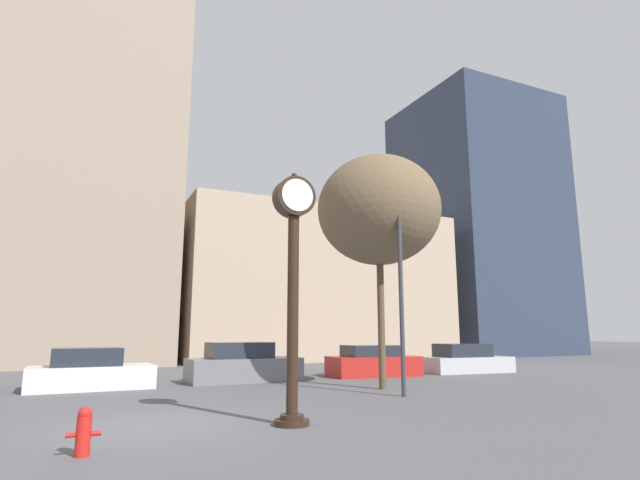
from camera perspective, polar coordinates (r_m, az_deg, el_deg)
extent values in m
plane|color=#515156|center=(11.37, -18.47, -19.47)|extent=(200.00, 200.00, 0.00)
cube|color=gray|center=(37.49, -27.31, 10.89)|extent=(14.15, 12.00, 29.62)
cube|color=tan|center=(38.41, -1.71, -5.53)|extent=(19.36, 12.00, 10.43)
cube|color=#2D384C|center=(49.01, 17.51, 1.52)|extent=(12.08, 12.00, 23.39)
cylinder|color=black|center=(10.86, -3.25, -20.10)|extent=(0.73, 0.73, 0.12)
cylinder|color=black|center=(10.84, -3.25, -19.53)|extent=(0.49, 0.49, 0.10)
cylinder|color=black|center=(10.71, -3.13, -8.22)|extent=(0.24, 0.24, 4.15)
cylinder|color=black|center=(11.10, -3.00, 4.89)|extent=(0.89, 0.40, 0.89)
cylinder|color=white|center=(10.92, -2.58, 5.16)|extent=(0.73, 0.02, 0.73)
cylinder|color=white|center=(11.29, -3.40, 4.63)|extent=(0.73, 0.02, 0.73)
sphere|color=black|center=(11.25, -2.97, 7.37)|extent=(0.12, 0.12, 0.12)
cube|color=silver|center=(19.05, -24.65, -14.07)|extent=(3.99, 2.06, 0.77)
cube|color=#232833|center=(19.00, -25.09, -11.99)|extent=(2.22, 1.77, 0.59)
cube|color=slate|center=(20.13, -8.65, -14.46)|extent=(4.36, 1.89, 0.90)
cube|color=#232833|center=(20.02, -9.19, -12.32)|extent=(2.42, 1.62, 0.60)
cube|color=red|center=(22.56, 6.16, -14.14)|extent=(4.02, 2.06, 0.85)
cube|color=#232833|center=(22.43, 5.68, -12.48)|extent=(2.25, 1.74, 0.48)
cube|color=#BCBCC1|center=(25.51, 16.41, -13.49)|extent=(4.37, 2.09, 0.73)
cube|color=#232833|center=(25.35, 15.94, -12.01)|extent=(2.44, 1.76, 0.61)
cylinder|color=red|center=(9.02, -25.44, -19.59)|extent=(0.22, 0.22, 0.59)
sphere|color=red|center=(8.96, -25.26, -17.48)|extent=(0.21, 0.21, 0.21)
cylinder|color=red|center=(9.01, -26.64, -19.31)|extent=(0.14, 0.08, 0.08)
cylinder|color=red|center=(9.02, -24.20, -19.49)|extent=(0.14, 0.08, 0.08)
cylinder|color=#38383D|center=(15.65, 9.21, -4.83)|extent=(0.14, 0.14, 6.77)
cylinder|color=#38383D|center=(16.78, 7.73, 6.20)|extent=(0.11, 1.20, 0.11)
ellipsoid|color=silver|center=(17.24, 6.65, 5.38)|extent=(0.36, 0.60, 0.24)
cylinder|color=brown|center=(17.47, 7.00, -8.60)|extent=(0.24, 0.24, 4.87)
ellipsoid|color=brown|center=(17.99, 6.73, 3.43)|extent=(4.38, 4.38, 3.94)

